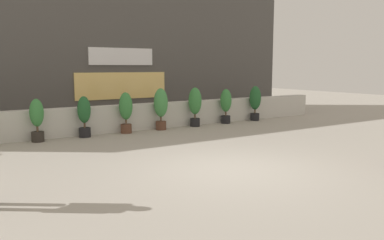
{
  "coord_description": "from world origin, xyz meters",
  "views": [
    {
      "loc": [
        -5.18,
        -6.46,
        2.19
      ],
      "look_at": [
        0.0,
        1.5,
        0.9
      ],
      "focal_mm": 36.98,
      "sensor_mm": 36.0,
      "label": 1
    }
  ],
  "objects_px": {
    "potted_plant_3": "(84,115)",
    "potted_plant_6": "(195,104)",
    "potted_plant_4": "(126,110)",
    "potted_plant_8": "(255,101)",
    "potted_plant_5": "(161,106)",
    "potted_plant_7": "(226,104)",
    "potted_plant_2": "(37,118)"
  },
  "relations": [
    {
      "from": "potted_plant_3",
      "to": "potted_plant_6",
      "type": "xyz_separation_m",
      "value": [
        4.12,
        -0.0,
        0.12
      ]
    },
    {
      "from": "potted_plant_4",
      "to": "potted_plant_8",
      "type": "bearing_deg",
      "value": -0.0
    },
    {
      "from": "potted_plant_5",
      "to": "potted_plant_7",
      "type": "height_order",
      "value": "potted_plant_5"
    },
    {
      "from": "potted_plant_3",
      "to": "potted_plant_8",
      "type": "distance_m",
      "value": 7.06
    },
    {
      "from": "potted_plant_3",
      "to": "potted_plant_7",
      "type": "bearing_deg",
      "value": -0.0
    },
    {
      "from": "potted_plant_4",
      "to": "potted_plant_8",
      "type": "distance_m",
      "value": 5.66
    },
    {
      "from": "potted_plant_5",
      "to": "potted_plant_7",
      "type": "relative_size",
      "value": 1.08
    },
    {
      "from": "potted_plant_4",
      "to": "potted_plant_7",
      "type": "distance_m",
      "value": 4.16
    },
    {
      "from": "potted_plant_4",
      "to": "potted_plant_6",
      "type": "height_order",
      "value": "potted_plant_6"
    },
    {
      "from": "potted_plant_7",
      "to": "potted_plant_2",
      "type": "bearing_deg",
      "value": 180.0
    },
    {
      "from": "potted_plant_5",
      "to": "potted_plant_2",
      "type": "bearing_deg",
      "value": -180.0
    },
    {
      "from": "potted_plant_3",
      "to": "potted_plant_5",
      "type": "bearing_deg",
      "value": 0.0
    },
    {
      "from": "potted_plant_6",
      "to": "potted_plant_4",
      "type": "bearing_deg",
      "value": 180.0
    },
    {
      "from": "potted_plant_4",
      "to": "potted_plant_3",
      "type": "bearing_deg",
      "value": -180.0
    },
    {
      "from": "potted_plant_6",
      "to": "potted_plant_7",
      "type": "xyz_separation_m",
      "value": [
        1.43,
        0.0,
        -0.07
      ]
    },
    {
      "from": "potted_plant_4",
      "to": "potted_plant_6",
      "type": "xyz_separation_m",
      "value": [
        2.73,
        -0.0,
        0.06
      ]
    },
    {
      "from": "potted_plant_7",
      "to": "potted_plant_8",
      "type": "height_order",
      "value": "potted_plant_8"
    },
    {
      "from": "potted_plant_8",
      "to": "potted_plant_7",
      "type": "bearing_deg",
      "value": 180.0
    },
    {
      "from": "potted_plant_2",
      "to": "potted_plant_6",
      "type": "xyz_separation_m",
      "value": [
        5.52,
        0.0,
        0.13
      ]
    },
    {
      "from": "potted_plant_5",
      "to": "potted_plant_8",
      "type": "height_order",
      "value": "potted_plant_5"
    },
    {
      "from": "potted_plant_2",
      "to": "potted_plant_7",
      "type": "xyz_separation_m",
      "value": [
        6.95,
        0.0,
        0.06
      ]
    },
    {
      "from": "potted_plant_5",
      "to": "potted_plant_8",
      "type": "xyz_separation_m",
      "value": [
        4.35,
        -0.0,
        -0.03
      ]
    },
    {
      "from": "potted_plant_4",
      "to": "potted_plant_7",
      "type": "bearing_deg",
      "value": -0.0
    },
    {
      "from": "potted_plant_5",
      "to": "potted_plant_8",
      "type": "relative_size",
      "value": 1.03
    },
    {
      "from": "potted_plant_3",
      "to": "potted_plant_4",
      "type": "height_order",
      "value": "potted_plant_4"
    },
    {
      "from": "potted_plant_3",
      "to": "potted_plant_5",
      "type": "height_order",
      "value": "potted_plant_5"
    },
    {
      "from": "potted_plant_4",
      "to": "potted_plant_8",
      "type": "height_order",
      "value": "potted_plant_8"
    },
    {
      "from": "potted_plant_2",
      "to": "potted_plant_4",
      "type": "bearing_deg",
      "value": 0.0
    },
    {
      "from": "potted_plant_5",
      "to": "potted_plant_7",
      "type": "bearing_deg",
      "value": -0.0
    },
    {
      "from": "potted_plant_6",
      "to": "potted_plant_5",
      "type": "bearing_deg",
      "value": 180.0
    },
    {
      "from": "potted_plant_4",
      "to": "potted_plant_8",
      "type": "xyz_separation_m",
      "value": [
        5.66,
        -0.0,
        0.04
      ]
    },
    {
      "from": "potted_plant_3",
      "to": "potted_plant_4",
      "type": "bearing_deg",
      "value": 0.0
    }
  ]
}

